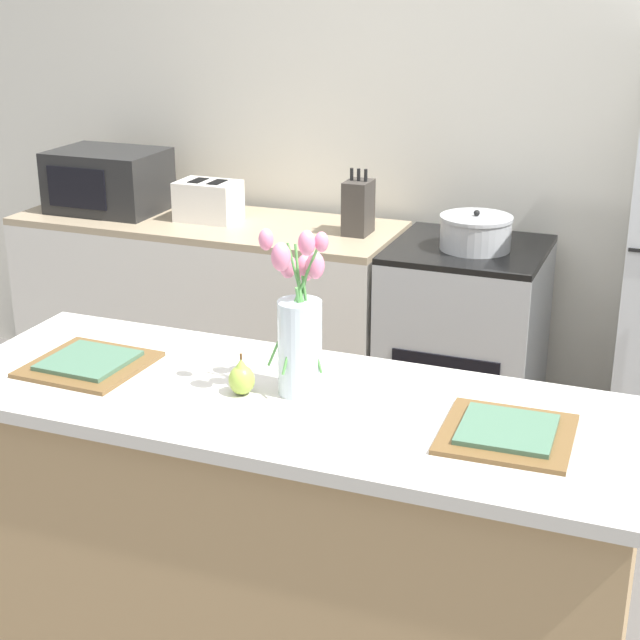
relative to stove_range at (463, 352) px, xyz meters
The scene contains 12 objects.
back_wall 0.99m from the stove_range, 104.01° to the left, with size 5.20×0.08×2.70m.
kitchen_island 1.60m from the stove_range, 93.58° to the right, with size 1.80×0.66×0.91m.
back_counter 1.16m from the stove_range, behind, with size 1.68×0.60×0.89m.
stove_range is the anchor object (origin of this frame).
flower_vase 1.69m from the stove_range, 92.61° to the right, with size 0.17×0.18×0.44m.
pear_figurine 1.71m from the stove_range, 97.20° to the right, with size 0.07×0.07×0.11m.
plate_setting_left 1.81m from the stove_range, 112.51° to the right, with size 0.31×0.31×0.02m.
plate_setting_right 1.75m from the stove_range, 73.80° to the right, with size 0.31×0.31×0.02m.
toaster 1.26m from the stove_range, behind, with size 0.28×0.18×0.17m.
cooking_pot 0.52m from the stove_range, 44.16° to the right, with size 0.28×0.28×0.16m.
microwave 1.74m from the stove_range, behind, with size 0.48×0.37×0.27m.
knife_block 0.73m from the stove_range, behind, with size 0.10×0.14×0.27m.
Camera 1 is at (0.91, -2.07, 1.95)m, focal length 55.00 mm.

